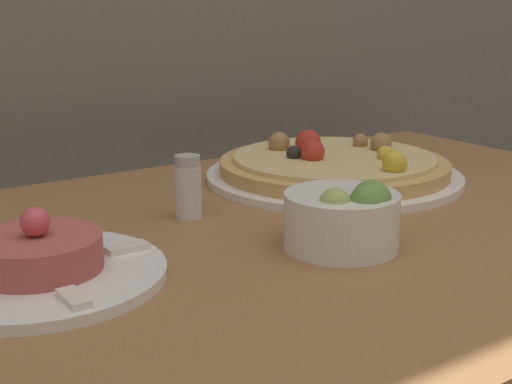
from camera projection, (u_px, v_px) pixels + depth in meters
dining_table at (265, 335)px, 0.79m from camera, size 1.14×0.68×0.75m
pizza_plate at (334, 167)px, 0.97m from camera, size 0.35×0.35×0.06m
tartare_plate at (39, 264)px, 0.62m from camera, size 0.22×0.22×0.07m
small_bowl at (344, 218)px, 0.70m from camera, size 0.11×0.11×0.07m
salt_shaker at (188, 187)px, 0.80m from camera, size 0.03×0.03×0.07m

